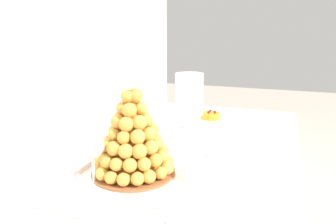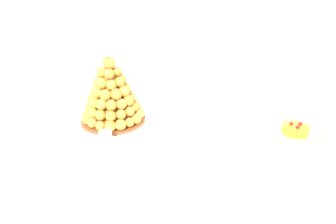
# 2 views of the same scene
# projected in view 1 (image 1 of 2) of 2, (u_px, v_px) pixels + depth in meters

# --- Properties ---
(buffet_table) EXTENTS (1.55, 0.86, 0.77)m
(buffet_table) POSITION_uv_depth(u_px,v_px,m) (181.00, 177.00, 1.22)
(buffet_table) COLOR brown
(buffet_table) RESTS_ON ground_plane
(serving_tray) EXTENTS (0.56, 0.44, 0.02)m
(serving_tray) POSITION_uv_depth(u_px,v_px,m) (151.00, 175.00, 0.99)
(serving_tray) COLOR white
(serving_tray) RESTS_ON buffet_table
(croquembouche) EXTENTS (0.27, 0.27, 0.31)m
(croquembouche) POSITION_uv_depth(u_px,v_px,m) (133.00, 137.00, 0.97)
(croquembouche) COLOR brown
(croquembouche) RESTS_ON serving_tray
(dessert_cup_left) EXTENTS (0.06, 0.06, 0.06)m
(dessert_cup_left) POSITION_uv_depth(u_px,v_px,m) (176.00, 209.00, 0.74)
(dessert_cup_left) COLOR silver
(dessert_cup_left) RESTS_ON serving_tray
(dessert_cup_mid_left) EXTENTS (0.05, 0.05, 0.05)m
(dessert_cup_mid_left) POSITION_uv_depth(u_px,v_px,m) (191.00, 174.00, 0.94)
(dessert_cup_mid_left) COLOR silver
(dessert_cup_mid_left) RESTS_ON serving_tray
(dessert_cup_centre) EXTENTS (0.05, 0.05, 0.05)m
(dessert_cup_centre) POSITION_uv_depth(u_px,v_px,m) (214.00, 150.00, 1.13)
(dessert_cup_centre) COLOR silver
(dessert_cup_centre) RESTS_ON serving_tray
(macaron_goblet) EXTENTS (0.13, 0.13, 0.28)m
(macaron_goblet) POSITION_uv_depth(u_px,v_px,m) (189.00, 94.00, 1.41)
(macaron_goblet) COLOR white
(macaron_goblet) RESTS_ON buffet_table
(fruit_tart_plate) EXTENTS (0.20, 0.20, 0.05)m
(fruit_tart_plate) POSITION_uv_depth(u_px,v_px,m) (211.00, 117.00, 1.62)
(fruit_tart_plate) COLOR white
(fruit_tart_plate) RESTS_ON buffet_table
(wine_glass) EXTENTS (0.07, 0.07, 0.16)m
(wine_glass) POSITION_uv_depth(u_px,v_px,m) (92.00, 148.00, 0.90)
(wine_glass) COLOR silver
(wine_glass) RESTS_ON buffet_table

